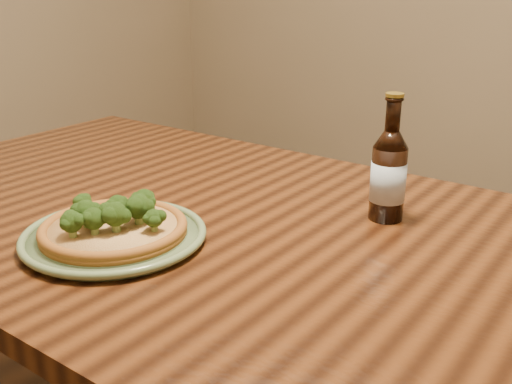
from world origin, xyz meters
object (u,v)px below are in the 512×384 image
Objects in this scene: table at (215,260)px; pizza at (114,226)px; beer_bottle at (389,174)px; plate at (114,236)px.

table is 6.52× the size of pizza.
plate is at bearing -154.36° from beer_bottle.
beer_bottle reaches higher than table.
pizza reaches higher than plate.
table is at bearing 72.09° from plate.
pizza is (-0.06, -0.19, 0.12)m from table.
table is at bearing -168.88° from beer_bottle.
beer_bottle is (0.26, 0.18, 0.18)m from table.
pizza is 0.49m from beer_bottle.
beer_bottle is at bearing 48.31° from pizza.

